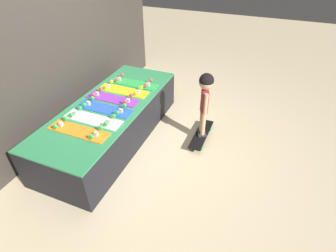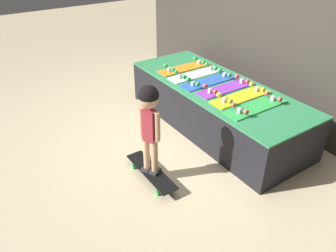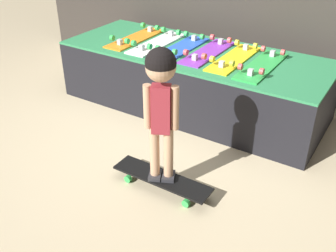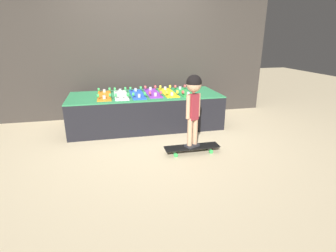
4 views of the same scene
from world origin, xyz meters
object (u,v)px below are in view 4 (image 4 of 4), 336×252
Objects in this scene: skateboard_orange_on_rack at (104,95)px; skateboard_green_on_rack at (184,92)px; skateboard_yellow_on_rack at (168,92)px; skateboard_blue_on_rack at (137,94)px; child at (194,98)px; skateboard_on_floor at (192,148)px; skateboard_white_on_rack at (121,95)px; skateboard_purple_on_rack at (153,93)px.

skateboard_green_on_rack is at bearing -1.04° from skateboard_orange_on_rack.
skateboard_blue_on_rack is at bearing -177.63° from skateboard_yellow_on_rack.
skateboard_yellow_on_rack is 1.23m from child.
skateboard_orange_on_rack reaches higher than skateboard_on_floor.
skateboard_on_floor is (0.83, -1.19, -0.50)m from skateboard_white_on_rack.
skateboard_blue_on_rack is 0.79m from skateboard_green_on_rack.
child is (0.00, -0.00, 0.68)m from skateboard_on_floor.
skateboard_white_on_rack is 0.26m from skateboard_blue_on_rack.
skateboard_white_on_rack and skateboard_yellow_on_rack have the same top height.
skateboard_yellow_on_rack is 1.32m from skateboard_on_floor.
skateboard_orange_on_rack is at bearing 106.78° from child.
child reaches higher than skateboard_on_floor.
child is at bearing -76.07° from skateboard_purple_on_rack.
skateboard_white_on_rack and skateboard_blue_on_rack have the same top height.
child reaches higher than skateboard_yellow_on_rack.
skateboard_on_floor is (0.31, -1.24, -0.50)m from skateboard_purple_on_rack.
skateboard_on_floor is at bearing 91.11° from child.
skateboard_yellow_on_rack is at bearing 1.65° from skateboard_white_on_rack.
child is (0.57, -1.19, 0.17)m from skateboard_blue_on_rack.
skateboard_on_floor is at bearing -55.07° from skateboard_white_on_rack.
skateboard_yellow_on_rack is 0.27m from skateboard_green_on_rack.
child reaches higher than skateboard_blue_on_rack.
skateboard_purple_on_rack is at bearing 78.48° from child.
skateboard_purple_on_rack is at bearing 174.33° from skateboard_green_on_rack.
skateboard_orange_on_rack is at bearing 132.23° from skateboard_on_floor.
skateboard_on_floor is 0.68m from child.
skateboard_orange_on_rack and skateboard_white_on_rack have the same top height.
skateboard_orange_on_rack is 1.03× the size of skateboard_on_floor.
skateboard_green_on_rack is 1.22m from child.
skateboard_orange_on_rack is at bearing 178.96° from skateboard_green_on_rack.
child is (0.04, -1.22, 0.17)m from skateboard_yellow_on_rack.
skateboard_orange_on_rack is 1.05m from skateboard_yellow_on_rack.
skateboard_orange_on_rack is 0.80× the size of child.
skateboard_white_on_rack is at bearing -3.20° from skateboard_orange_on_rack.
child is at bearing -87.96° from skateboard_yellow_on_rack.
skateboard_green_on_rack is (0.53, -0.05, 0.00)m from skateboard_purple_on_rack.
skateboard_purple_on_rack is 0.53m from skateboard_green_on_rack.
skateboard_yellow_on_rack is (0.26, -0.02, 0.00)m from skateboard_purple_on_rack.
skateboard_yellow_on_rack is (0.53, 0.02, 0.00)m from skateboard_blue_on_rack.
skateboard_purple_on_rack is (0.79, 0.03, 0.00)m from skateboard_orange_on_rack.
skateboard_blue_on_rack is 0.27m from skateboard_purple_on_rack.
skateboard_green_on_rack is 0.80× the size of child.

